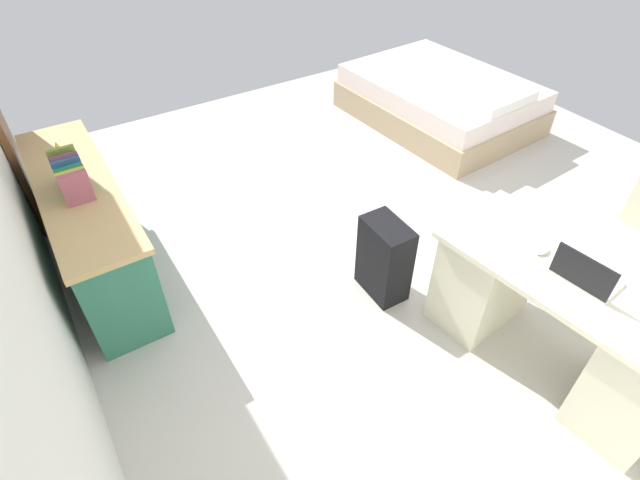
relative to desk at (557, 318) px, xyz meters
The scene contains 10 objects.
ground_plane 1.51m from the desk, ahead, with size 5.98×5.98×0.00m, color beige.
desk is the anchor object (origin of this frame).
office_chair 0.85m from the desk, 85.59° to the right, with size 0.52×0.52×0.94m.
credenza 3.09m from the desk, 42.02° to the left, with size 1.80×0.48×0.75m.
bed 3.13m from the desk, 31.05° to the right, with size 1.98×1.50×0.58m.
suitcase_black 1.10m from the desk, 25.23° to the left, with size 0.36×0.22×0.59m, color black.
laptop 0.41m from the desk, 144.70° to the left, with size 0.33×0.26×0.21m.
computer_mouse 0.43m from the desk, ahead, with size 0.06×0.10×0.03m, color white.
book_row 3.06m from the desk, 43.17° to the left, with size 0.35×0.17×0.23m.
figurine_small 3.44m from the desk, 37.32° to the left, with size 0.08×0.08×0.11m, color gold.
Camera 1 is at (-2.28, 2.18, 2.59)m, focal length 27.68 mm.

